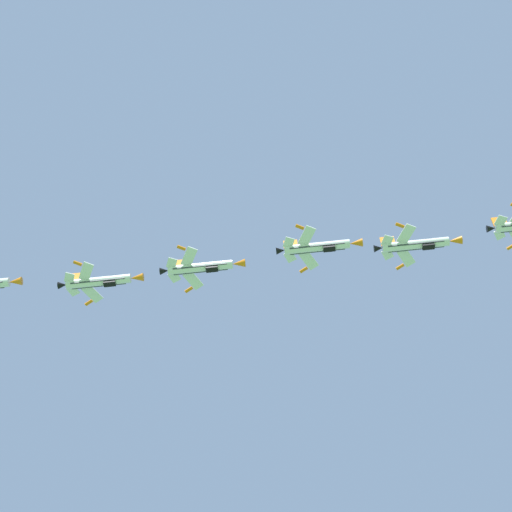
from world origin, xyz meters
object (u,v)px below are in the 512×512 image
object	(u,v)px
fighter_jet_right_wing	(319,247)
fighter_jet_left_outer	(202,267)
fighter_jet_left_wing	(417,244)
fighter_jet_right_outer	(100,281)

from	to	relation	value
fighter_jet_right_wing	fighter_jet_left_outer	bearing A→B (deg)	-94.27
fighter_jet_left_wing	fighter_jet_right_outer	bearing A→B (deg)	-91.16
fighter_jet_right_outer	fighter_jet_right_wing	bearing A→B (deg)	87.33
fighter_jet_left_outer	fighter_jet_right_outer	xyz separation A→B (m)	(-17.93, -5.93, -1.35)
fighter_jet_left_wing	fighter_jet_left_outer	distance (m)	39.54
fighter_jet_left_wing	fighter_jet_right_wing	xyz separation A→B (m)	(-16.49, -6.47, 1.96)
fighter_jet_left_outer	fighter_jet_right_outer	size ratio (longest dim) A/B	1.00
fighter_jet_left_outer	fighter_jet_left_wing	bearing A→B (deg)	88.67
fighter_jet_right_wing	fighter_jet_left_wing	bearing A→B (deg)	92.30
fighter_jet_left_wing	fighter_jet_left_outer	size ratio (longest dim) A/B	1.00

